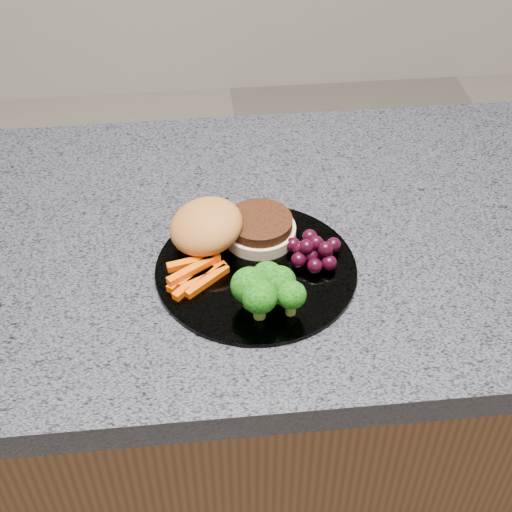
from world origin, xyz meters
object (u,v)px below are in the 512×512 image
(plate, at_px, (256,269))
(burger, at_px, (225,230))
(island_cabinet, at_px, (306,423))
(grape_bunch, at_px, (314,250))

(plate, relative_size, burger, 1.34)
(island_cabinet, relative_size, burger, 6.19)
(burger, distance_m, grape_bunch, 0.12)
(plate, relative_size, grape_bunch, 3.57)
(island_cabinet, height_order, plate, plate)
(grape_bunch, bearing_deg, island_cabinet, 71.51)
(burger, bearing_deg, plate, -74.06)
(island_cabinet, bearing_deg, grape_bunch, -108.49)
(island_cabinet, height_order, burger, burger)
(plate, height_order, burger, burger)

